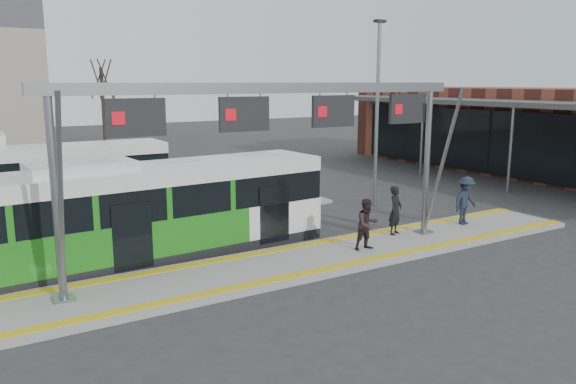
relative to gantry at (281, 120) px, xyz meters
name	(u,v)px	position (x,y,z in m)	size (l,w,h in m)	color
ground	(296,265)	(0.35, -0.25, -4.30)	(120.00, 120.00, 0.00)	#2D2D30
platform_main	(296,262)	(0.35, -0.25, -4.22)	(22.00, 3.00, 0.15)	gray
platform_second	(96,223)	(-3.65, 7.75, -4.22)	(20.00, 3.00, 0.15)	gray
tactile_main	(296,260)	(0.35, -0.25, -4.14)	(22.00, 2.65, 0.02)	yellow
tactile_second	(90,215)	(-3.65, 8.90, -4.14)	(20.00, 0.35, 0.02)	yellow
gantry	(281,120)	(0.00, 0.00, 0.00)	(13.00, 1.68, 5.20)	slate
hero_bus	(148,212)	(-3.18, 2.69, -2.86)	(11.61, 3.19, 3.16)	black
bg_bus_green	(29,181)	(-5.51, 11.00, -2.93)	(11.09, 2.37, 2.77)	black
passenger_a	(395,210)	(4.83, 0.42, -3.30)	(0.62, 0.41, 1.70)	black
passenger_b	(367,224)	(2.84, -0.50, -3.33)	(0.80, 0.62, 1.64)	#2D1E23
passenger_c	(465,201)	(7.99, 0.13, -3.25)	(1.16, 0.67, 1.80)	#1D2434
tree_mid	(102,80)	(2.21, 30.60, 1.24)	(1.40, 1.40, 7.31)	#382B21
lamp_east	(377,110)	(7.57, 4.80, -0.11)	(0.50, 0.25, 7.90)	slate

